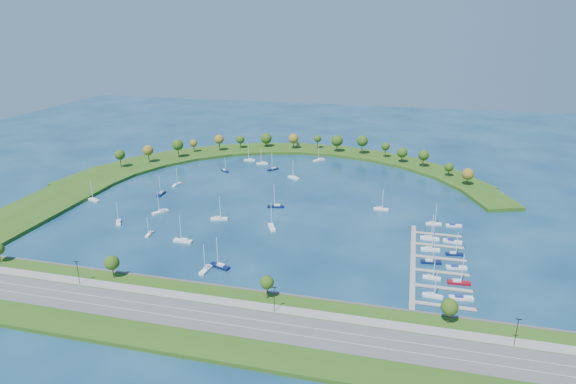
% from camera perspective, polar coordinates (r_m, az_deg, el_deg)
% --- Properties ---
extents(ground, '(700.00, 700.00, 0.00)m').
position_cam_1_polar(ground, '(288.92, -1.20, -0.99)').
color(ground, '#082947').
rests_on(ground, ground).
extents(south_shoreline, '(420.00, 43.10, 11.60)m').
position_cam_1_polar(south_shoreline, '(184.95, -11.52, -13.68)').
color(south_shoreline, '#2B4B14').
rests_on(south_shoreline, ground).
extents(breakwater, '(286.74, 247.64, 2.00)m').
position_cam_1_polar(breakwater, '(346.22, -6.50, 2.56)').
color(breakwater, '#2B4B14').
rests_on(breakwater, ground).
extents(breakwater_trees, '(239.74, 93.20, 14.74)m').
position_cam_1_polar(breakwater_trees, '(370.91, 0.90, 5.35)').
color(breakwater_trees, '#382314').
rests_on(breakwater_trees, breakwater).
extents(harbor_tower, '(2.60, 2.60, 3.86)m').
position_cam_1_polar(harbor_tower, '(402.75, 1.14, 5.53)').
color(harbor_tower, gray).
rests_on(harbor_tower, breakwater).
extents(dock_system, '(24.28, 82.00, 1.60)m').
position_cam_1_polar(dock_system, '(224.34, 16.17, -8.01)').
color(dock_system, gray).
rests_on(dock_system, ground).
extents(moored_boat_0, '(8.68, 3.47, 12.40)m').
position_cam_1_polar(moored_boat_0, '(370.91, -4.47, 3.76)').
color(moored_boat_0, white).
rests_on(moored_boat_0, ground).
extents(moored_boat_1, '(8.85, 6.69, 13.00)m').
position_cam_1_polar(moored_boat_1, '(328.38, 0.68, 1.73)').
color(moored_boat_1, white).
rests_on(moored_boat_1, ground).
extents(moored_boat_2, '(3.31, 8.08, 11.53)m').
position_cam_1_polar(moored_boat_2, '(322.98, -12.76, 0.92)').
color(moored_boat_2, white).
rests_on(moored_boat_2, ground).
extents(moored_boat_3, '(3.14, 8.72, 12.56)m').
position_cam_1_polar(moored_boat_3, '(213.28, -9.50, -8.79)').
color(moored_boat_3, white).
rests_on(moored_boat_3, ground).
extents(moored_boat_4, '(8.66, 4.72, 12.26)m').
position_cam_1_polar(moored_boat_4, '(361.82, -3.02, 3.39)').
color(moored_boat_4, white).
rests_on(moored_boat_4, ground).
extents(moored_boat_5, '(2.48, 6.64, 9.53)m').
position_cam_1_polar(moored_boat_5, '(252.78, -15.81, -4.65)').
color(moored_boat_5, white).
rests_on(moored_boat_5, ground).
extents(moored_boat_6, '(7.14, 9.06, 13.45)m').
position_cam_1_polar(moored_boat_6, '(279.10, -14.58, -2.19)').
color(moored_boat_6, white).
rests_on(moored_boat_6, ground).
extents(moored_boat_7, '(9.62, 4.50, 13.64)m').
position_cam_1_polar(moored_boat_7, '(278.02, -1.42, -1.62)').
color(moored_boat_7, '#09143E').
rests_on(moored_boat_7, ground).
extents(moored_boat_8, '(7.14, 8.13, 12.48)m').
position_cam_1_polar(moored_boat_8, '(347.31, -1.76, 2.72)').
color(moored_boat_8, '#09143E').
rests_on(moored_boat_8, ground).
extents(moored_boat_9, '(8.09, 2.43, 11.82)m').
position_cam_1_polar(moored_boat_9, '(279.35, 10.72, -1.88)').
color(moored_boat_9, white).
rests_on(moored_boat_9, ground).
extents(moored_boat_10, '(6.68, 5.61, 10.10)m').
position_cam_1_polar(moored_boat_10, '(346.30, -7.32, 2.50)').
color(moored_boat_10, '#09143E').
rests_on(moored_boat_10, ground).
extents(moored_boat_11, '(8.28, 9.00, 14.08)m').
position_cam_1_polar(moored_boat_11, '(370.61, 3.65, 3.77)').
color(moored_boat_11, white).
rests_on(moored_boat_11, ground).
extents(moored_boat_12, '(9.17, 4.93, 12.98)m').
position_cam_1_polar(moored_boat_12, '(263.75, -8.01, -3.02)').
color(moored_boat_12, white).
rests_on(moored_boat_12, ground).
extents(moored_boat_13, '(6.35, 9.38, 13.50)m').
position_cam_1_polar(moored_boat_13, '(250.74, -1.90, -4.05)').
color(moored_boat_13, white).
rests_on(moored_boat_13, ground).
extents(moored_boat_14, '(9.88, 5.23, 13.99)m').
position_cam_1_polar(moored_boat_14, '(214.96, -7.94, -8.45)').
color(moored_boat_14, '#09143E').
rests_on(moored_boat_14, ground).
extents(moored_boat_15, '(9.36, 2.94, 13.62)m').
position_cam_1_polar(moored_boat_15, '(241.14, -12.08, -5.49)').
color(moored_boat_15, white).
rests_on(moored_boat_15, ground).
extents(moored_boat_16, '(8.43, 4.89, 11.96)m').
position_cam_1_polar(moored_boat_16, '(309.71, -21.61, -0.80)').
color(moored_boat_16, white).
rests_on(moored_boat_16, ground).
extents(moored_boat_17, '(5.96, 7.88, 11.58)m').
position_cam_1_polar(moored_boat_17, '(271.17, -19.06, -3.31)').
color(moored_boat_17, white).
rests_on(moored_boat_17, ground).
extents(moored_boat_18, '(2.55, 8.42, 12.30)m').
position_cam_1_polar(moored_boat_18, '(307.74, -14.50, -0.15)').
color(moored_boat_18, '#09143E').
rests_on(moored_boat_18, ground).
extents(docked_boat_0, '(7.76, 2.83, 11.16)m').
position_cam_1_polar(docked_boat_0, '(200.34, 16.42, -11.38)').
color(docked_boat_0, white).
rests_on(docked_boat_0, ground).
extents(docked_boat_1, '(9.17, 3.87, 1.81)m').
position_cam_1_polar(docked_boat_1, '(202.18, 19.41, -11.50)').
color(docked_boat_1, white).
rests_on(docked_boat_1, ground).
extents(docked_boat_2, '(7.30, 2.45, 10.56)m').
position_cam_1_polar(docked_boat_2, '(212.94, 16.32, -9.43)').
color(docked_boat_2, white).
rests_on(docked_boat_2, ground).
extents(docked_boat_3, '(9.17, 3.11, 13.26)m').
position_cam_1_polar(docked_boat_3, '(212.33, 19.19, -9.82)').
color(docked_boat_3, maroon).
rests_on(docked_boat_3, ground).
extents(docked_boat_4, '(9.03, 3.36, 12.97)m').
position_cam_1_polar(docked_boat_4, '(225.36, 16.23, -7.72)').
color(docked_boat_4, '#09143E').
rests_on(docked_boat_4, ground).
extents(docked_boat_5, '(8.83, 3.47, 1.75)m').
position_cam_1_polar(docked_boat_5, '(224.12, 18.93, -8.26)').
color(docked_boat_5, white).
rests_on(docked_boat_5, ground).
extents(docked_boat_6, '(8.78, 3.20, 12.63)m').
position_cam_1_polar(docked_boat_6, '(236.76, 16.16, -6.35)').
color(docked_boat_6, white).
rests_on(docked_boat_6, ground).
extents(docked_boat_7, '(7.89, 3.11, 11.29)m').
position_cam_1_polar(docked_boat_7, '(235.76, 18.73, -6.76)').
color(docked_boat_7, '#09143E').
rests_on(docked_boat_7, ground).
extents(docked_boat_8, '(8.90, 2.50, 13.08)m').
position_cam_1_polar(docked_boat_8, '(248.08, 16.10, -5.12)').
color(docked_boat_8, white).
rests_on(docked_boat_8, ground).
extents(docked_boat_9, '(8.97, 3.68, 1.78)m').
position_cam_1_polar(docked_boat_9, '(248.22, 18.51, -5.44)').
color(docked_boat_9, white).
rests_on(docked_boat_9, ground).
extents(docked_boat_10, '(8.12, 3.28, 11.60)m').
position_cam_1_polar(docked_boat_10, '(265.91, 16.53, -3.49)').
color(docked_boat_10, white).
rests_on(docked_boat_10, ground).
extents(docked_boat_11, '(8.22, 3.41, 1.63)m').
position_cam_1_polar(docked_boat_11, '(267.05, 18.66, -3.69)').
color(docked_boat_11, white).
rests_on(docked_boat_11, ground).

